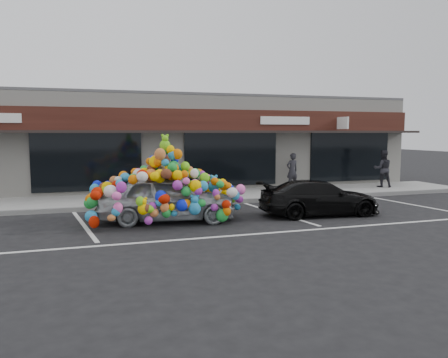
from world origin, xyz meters
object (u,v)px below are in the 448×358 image
object	(u,v)px
black_sedan	(319,198)
pedestrian_a	(292,171)
toy_car	(167,193)
pedestrian_b	(383,169)

from	to	relation	value
black_sedan	pedestrian_a	world-z (taller)	pedestrian_a
black_sedan	pedestrian_a	bearing A→B (deg)	-12.68
pedestrian_a	toy_car	bearing A→B (deg)	27.44
toy_car	pedestrian_a	xyz separation A→B (m)	(6.51, 4.83, 0.08)
toy_car	pedestrian_b	world-z (taller)	toy_car
pedestrian_a	pedestrian_b	world-z (taller)	pedestrian_b
toy_car	pedestrian_b	size ratio (longest dim) A/B	2.73
toy_car	black_sedan	world-z (taller)	toy_car
toy_car	black_sedan	bearing A→B (deg)	-86.93
black_sedan	pedestrian_b	distance (m)	7.31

